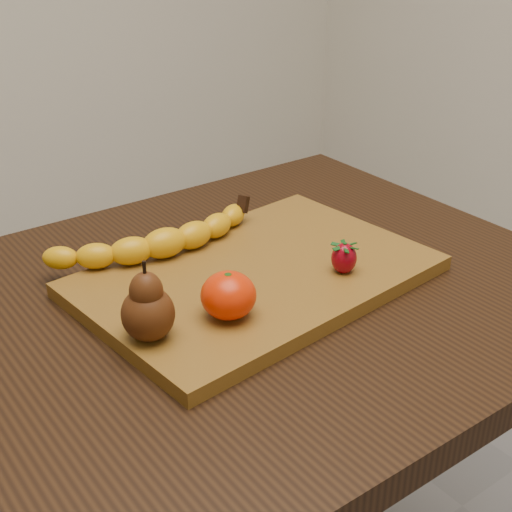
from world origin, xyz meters
TOP-DOWN VIEW (x-y plane):
  - table at (0.00, 0.00)m, footprint 1.00×0.70m
  - cutting_board at (0.09, 0.01)m, footprint 0.48×0.34m
  - banana at (0.01, 0.11)m, footprint 0.27×0.09m
  - pear at (-0.10, -0.05)m, footprint 0.07×0.07m
  - mandarin at (-0.01, -0.07)m, footprint 0.07×0.07m
  - strawberry at (0.18, -0.07)m, footprint 0.04×0.04m

SIDE VIEW (x-z plane):
  - table at x=0.00m, z-range 0.28..1.04m
  - cutting_board at x=0.09m, z-range 0.76..0.78m
  - banana at x=0.01m, z-range 0.78..0.82m
  - strawberry at x=0.18m, z-range 0.78..0.82m
  - mandarin at x=-0.01m, z-range 0.78..0.84m
  - pear at x=-0.10m, z-range 0.78..0.87m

